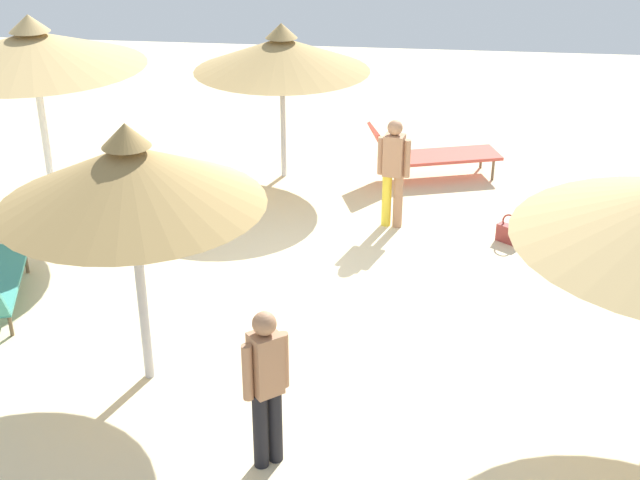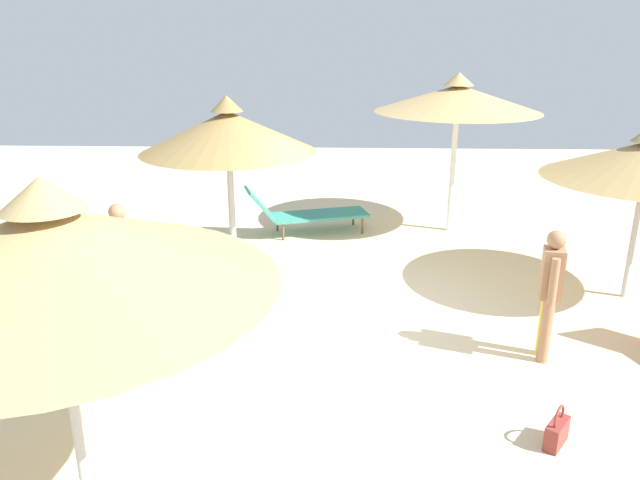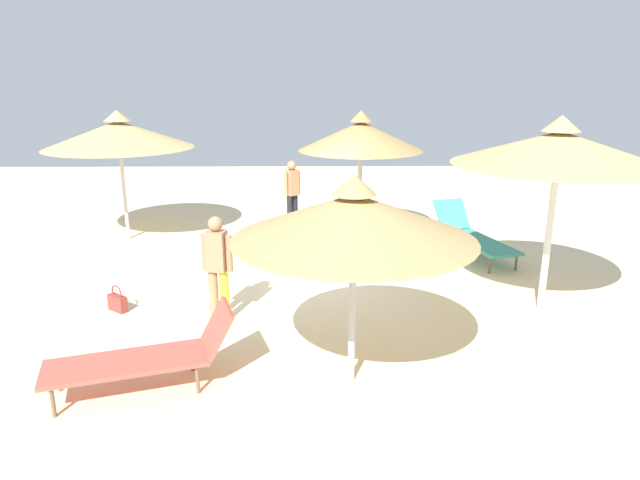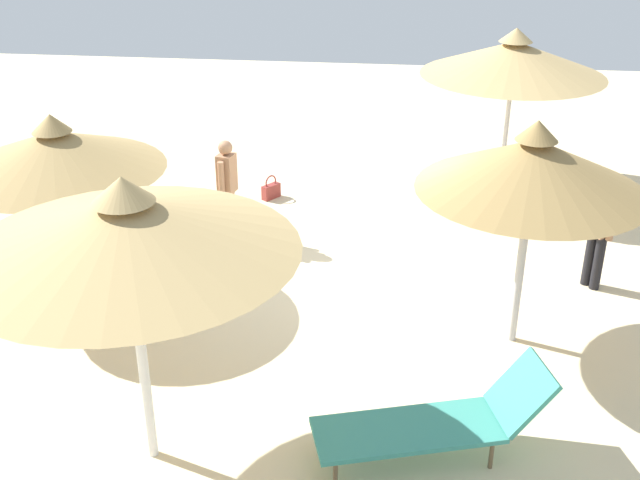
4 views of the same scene
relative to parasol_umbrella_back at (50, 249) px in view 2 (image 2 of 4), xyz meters
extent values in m
cube|color=beige|center=(3.58, -2.34, -2.25)|extent=(24.00, 24.00, 0.10)
cylinder|color=#B2B2B7|center=(0.00, 0.00, -1.07)|extent=(0.07, 0.07, 2.26)
cone|color=tan|center=(0.00, 0.00, 0.00)|extent=(2.99, 2.99, 0.54)
cone|color=tan|center=(0.00, 0.00, 0.37)|extent=(0.54, 0.54, 0.22)
cylinder|color=#B2B2B7|center=(4.88, -0.29, -1.08)|extent=(0.10, 0.10, 2.23)
cone|color=#997A47|center=(4.88, -0.29, -0.01)|extent=(2.49, 2.49, 0.57)
cone|color=#997A47|center=(4.88, -0.29, 0.38)|extent=(0.45, 0.45, 0.22)
cylinder|color=#B2B2B7|center=(4.35, -5.85, -1.17)|extent=(0.08, 0.08, 2.05)
cylinder|color=white|center=(7.29, -3.89, -0.96)|extent=(0.10, 0.10, 2.47)
cone|color=tan|center=(7.29, -3.89, 0.21)|extent=(2.90, 2.90, 0.46)
cone|color=tan|center=(7.29, -3.89, 0.54)|extent=(0.52, 0.52, 0.22)
cube|color=teal|center=(7.07, -1.49, -1.87)|extent=(1.13, 1.87, 0.05)
cylinder|color=brown|center=(7.54, -2.12, -2.04)|extent=(0.04, 0.04, 0.30)
cylinder|color=brown|center=(7.02, -2.27, -2.04)|extent=(0.04, 0.04, 0.30)
cylinder|color=brown|center=(7.11, -0.71, -2.04)|extent=(0.04, 0.04, 0.30)
cylinder|color=brown|center=(6.59, -0.86, -2.04)|extent=(0.04, 0.04, 0.30)
cube|color=teal|center=(6.75, -0.45, -1.58)|extent=(0.75, 0.63, 0.56)
cylinder|color=#A57554|center=(2.52, -4.16, -1.82)|extent=(0.13, 0.13, 0.75)
cylinder|color=yellow|center=(2.67, -4.20, -1.82)|extent=(0.13, 0.13, 0.75)
cube|color=#A57554|center=(2.59, -4.18, -1.16)|extent=(0.30, 0.27, 0.56)
sphere|color=#A57554|center=(2.59, -4.18, -0.78)|extent=(0.20, 0.20, 0.20)
cylinder|color=#A57554|center=(2.42, -4.14, -1.19)|extent=(0.09, 0.09, 0.52)
cylinder|color=#A57554|center=(2.77, -4.22, -1.19)|extent=(0.09, 0.09, 0.52)
cylinder|color=black|center=(3.40, 0.82, -1.82)|extent=(0.13, 0.13, 0.75)
cylinder|color=black|center=(3.51, 0.91, -1.82)|extent=(0.13, 0.13, 0.75)
cube|color=#A57554|center=(3.46, 0.87, -1.16)|extent=(0.33, 0.33, 0.57)
sphere|color=#A57554|center=(3.46, 0.87, -0.77)|extent=(0.20, 0.20, 0.20)
cylinder|color=#A57554|center=(3.32, 0.76, -1.19)|extent=(0.09, 0.09, 0.52)
cylinder|color=#A57554|center=(3.59, 0.98, -1.19)|extent=(0.09, 0.09, 0.52)
cube|color=maroon|center=(1.03, -3.83, -2.08)|extent=(0.34, 0.30, 0.24)
torus|color=maroon|center=(1.03, -3.83, -1.91)|extent=(0.20, 0.16, 0.23)
camera|label=1|loc=(2.31, 6.87, 2.95)|focal=49.32mm
camera|label=2|loc=(-3.67, -1.88, 1.34)|focal=34.46mm
camera|label=3|loc=(3.92, -11.65, 1.19)|focal=31.89mm
camera|label=4|loc=(12.96, -1.62, 2.98)|focal=44.44mm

